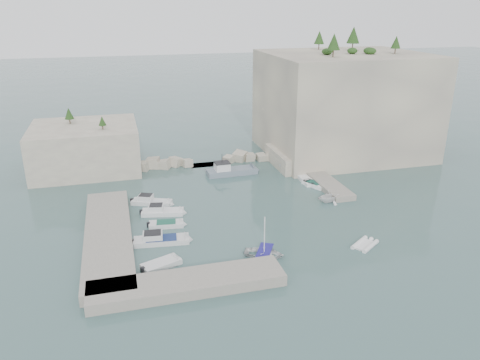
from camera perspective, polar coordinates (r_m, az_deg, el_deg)
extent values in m
plane|color=#416260|center=(57.13, 1.58, -4.87)|extent=(400.00, 400.00, 0.00)
cube|color=beige|center=(83.26, 12.48, 9.03)|extent=(26.00, 22.00, 17.00)
cube|color=beige|center=(76.56, 7.07, 2.74)|extent=(8.00, 10.00, 2.50)
cube|color=beige|center=(77.43, -18.31, 3.78)|extent=(16.00, 14.00, 7.00)
cube|color=#9E9689|center=(54.04, -15.76, -6.64)|extent=(5.00, 24.00, 1.10)
cube|color=#9E9689|center=(44.29, -6.40, -12.43)|extent=(18.00, 4.00, 1.10)
cube|color=#9E9689|center=(70.12, 9.84, 0.15)|extent=(3.00, 16.00, 0.80)
cube|color=beige|center=(76.52, -3.86, 2.41)|extent=(28.00, 3.00, 1.40)
imported|color=white|center=(49.45, 2.95, -9.24)|extent=(5.07, 4.59, 0.86)
imported|color=white|center=(63.32, 10.74, -2.60)|extent=(3.80, 3.40, 1.80)
imported|color=white|center=(73.87, 6.45, 1.07)|extent=(4.56, 1.95, 1.73)
cylinder|color=white|center=(48.24, 3.00, -6.63)|extent=(0.10, 0.10, 4.20)
cone|color=#1E4219|center=(75.14, 11.38, 16.21)|extent=(1.96, 1.96, 2.45)
cone|color=#1E4219|center=(86.76, 13.66, 16.81)|extent=(2.24, 2.24, 2.80)
cone|color=#1E4219|center=(82.83, 18.50, 15.65)|extent=(1.57, 1.57, 1.96)
cone|color=#1E4219|center=(87.26, 9.65, 16.77)|extent=(1.79, 1.79, 2.24)
cone|color=#1E4219|center=(78.30, -20.14, 7.63)|extent=(1.40, 1.40, 1.75)
cone|color=#1E4219|center=(73.19, -16.46, 6.94)|extent=(1.12, 1.12, 1.40)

